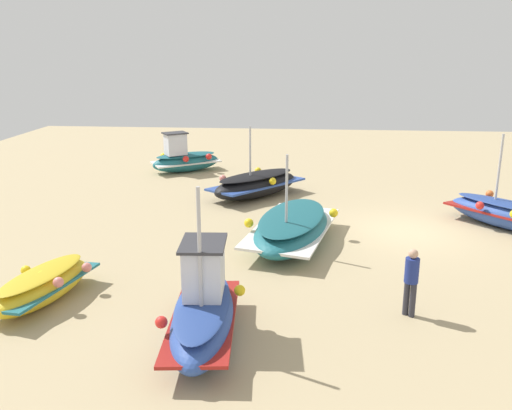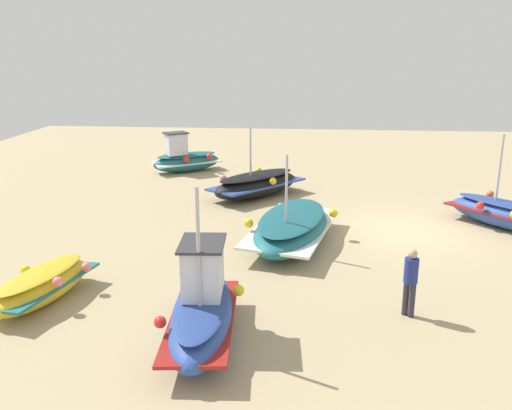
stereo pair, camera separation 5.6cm
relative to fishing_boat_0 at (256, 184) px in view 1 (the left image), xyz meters
The scene contains 8 objects.
ground_plane 6.70m from the fishing_boat_0, 53.67° to the left, with size 46.67×46.67×0.00m, color tan.
fishing_boat_0 is the anchor object (origin of this frame).
fishing_boat_1 9.51m from the fishing_boat_0, 69.76° to the left, with size 4.17×4.01×3.22m.
fishing_boat_2 5.91m from the fishing_boat_0, 138.27° to the right, with size 2.97×3.55×2.00m.
fishing_boat_3 5.68m from the fishing_boat_0, 16.48° to the left, with size 5.30×3.13×3.01m.
fishing_boat_4 11.55m from the fishing_boat_0, ahead, with size 3.93×1.64×3.43m.
fishing_boat_5 11.01m from the fishing_boat_0, 23.11° to the right, with size 3.36×1.99×0.88m.
person_walking 11.02m from the fishing_boat_0, 23.68° to the left, with size 0.32×0.32×1.63m.
Camera 1 is at (17.97, -3.45, 6.02)m, focal length 38.73 mm.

